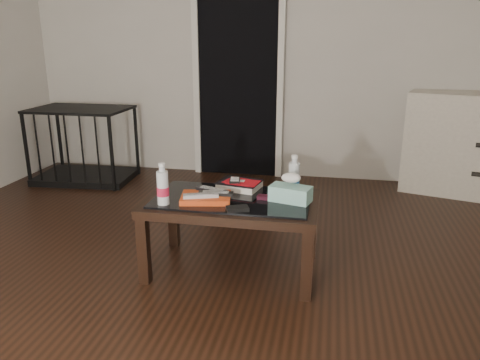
# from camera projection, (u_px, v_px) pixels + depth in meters

# --- Properties ---
(ground) EXTENTS (5.00, 5.00, 0.00)m
(ground) POSITION_uv_depth(u_px,v_px,m) (221.00, 305.00, 2.48)
(ground) COLOR black
(ground) RESTS_ON ground
(doorway) EXTENTS (0.90, 0.08, 2.07)m
(doorway) POSITION_uv_depth(u_px,v_px,m) (238.00, 73.00, 4.57)
(doorway) COLOR black
(doorway) RESTS_ON ground
(coffee_table) EXTENTS (1.00, 0.60, 0.46)m
(coffee_table) POSITION_uv_depth(u_px,v_px,m) (232.00, 208.00, 2.75)
(coffee_table) COLOR black
(coffee_table) RESTS_ON ground
(dresser) EXTENTS (1.29, 0.82, 0.90)m
(dresser) POSITION_uv_depth(u_px,v_px,m) (478.00, 145.00, 4.11)
(dresser) COLOR beige
(dresser) RESTS_ON ground
(pet_crate) EXTENTS (0.94, 0.67, 0.71)m
(pet_crate) POSITION_uv_depth(u_px,v_px,m) (85.00, 157.00, 4.59)
(pet_crate) COLOR black
(pet_crate) RESTS_ON ground
(magazines) EXTENTS (0.31, 0.26, 0.03)m
(magazines) POSITION_uv_depth(u_px,v_px,m) (206.00, 198.00, 2.69)
(magazines) COLOR #C23B12
(magazines) RESTS_ON coffee_table
(remote_silver) EXTENTS (0.21, 0.11, 0.02)m
(remote_silver) POSITION_uv_depth(u_px,v_px,m) (201.00, 195.00, 2.65)
(remote_silver) COLOR #A8A9AD
(remote_silver) RESTS_ON magazines
(remote_black_front) EXTENTS (0.20, 0.06, 0.02)m
(remote_black_front) POSITION_uv_depth(u_px,v_px,m) (216.00, 193.00, 2.68)
(remote_black_front) COLOR black
(remote_black_front) RESTS_ON magazines
(remote_black_back) EXTENTS (0.21, 0.11, 0.02)m
(remote_black_back) POSITION_uv_depth(u_px,v_px,m) (212.00, 190.00, 2.74)
(remote_black_back) COLOR black
(remote_black_back) RESTS_ON magazines
(textbook) EXTENTS (0.28, 0.25, 0.05)m
(textbook) POSITION_uv_depth(u_px,v_px,m) (240.00, 185.00, 2.89)
(textbook) COLOR black
(textbook) RESTS_ON coffee_table
(dvd_mailers) EXTENTS (0.22, 0.19, 0.01)m
(dvd_mailers) POSITION_uv_depth(u_px,v_px,m) (241.00, 181.00, 2.88)
(dvd_mailers) COLOR #B20B15
(dvd_mailers) RESTS_ON textbook
(ipod) EXTENTS (0.08, 0.11, 0.02)m
(ipod) POSITION_uv_depth(u_px,v_px,m) (235.00, 180.00, 2.86)
(ipod) COLOR black
(ipod) RESTS_ON dvd_mailers
(flip_phone) EXTENTS (0.09, 0.06, 0.02)m
(flip_phone) POSITION_uv_depth(u_px,v_px,m) (265.00, 197.00, 2.70)
(flip_phone) COLOR black
(flip_phone) RESTS_ON coffee_table
(wallet) EXTENTS (0.14, 0.11, 0.02)m
(wallet) POSITION_uv_depth(u_px,v_px,m) (237.00, 209.00, 2.53)
(wallet) COLOR black
(wallet) RESTS_ON coffee_table
(water_bottle_left) EXTENTS (0.08, 0.08, 0.24)m
(water_bottle_left) POSITION_uv_depth(u_px,v_px,m) (163.00, 184.00, 2.60)
(water_bottle_left) COLOR silver
(water_bottle_left) RESTS_ON coffee_table
(water_bottle_right) EXTENTS (0.07, 0.07, 0.24)m
(water_bottle_right) POSITION_uv_depth(u_px,v_px,m) (294.00, 175.00, 2.77)
(water_bottle_right) COLOR silver
(water_bottle_right) RESTS_ON coffee_table
(tissue_box) EXTENTS (0.25, 0.18, 0.09)m
(tissue_box) POSITION_uv_depth(u_px,v_px,m) (291.00, 194.00, 2.66)
(tissue_box) COLOR teal
(tissue_box) RESTS_ON coffee_table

